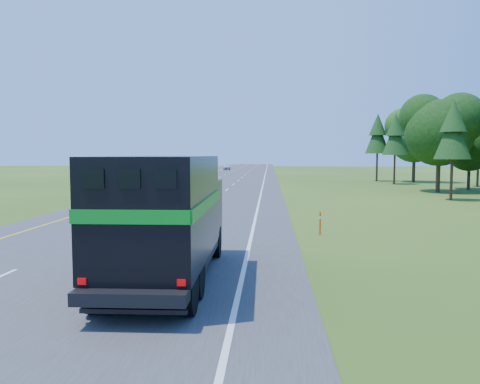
# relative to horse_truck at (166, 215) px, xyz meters

# --- Properties ---
(road) EXTENTS (15.00, 260.00, 0.04)m
(road) POSITION_rel_horse_truck_xyz_m (-3.33, 38.56, -1.97)
(road) COLOR #38383A
(road) RESTS_ON ground
(lane_markings) EXTENTS (11.15, 260.00, 0.01)m
(lane_markings) POSITION_rel_horse_truck_xyz_m (-3.33, 38.56, -1.95)
(lane_markings) COLOR yellow
(lane_markings) RESTS_ON road
(horse_truck) EXTENTS (2.72, 8.28, 3.65)m
(horse_truck) POSITION_rel_horse_truck_xyz_m (0.00, 0.00, 0.00)
(horse_truck) COLOR black
(horse_truck) RESTS_ON road
(white_suv) EXTENTS (3.28, 6.98, 1.93)m
(white_suv) POSITION_rel_horse_truck_xyz_m (-6.39, 33.52, -0.99)
(white_suv) COLOR white
(white_suv) RESTS_ON road
(far_car) EXTENTS (1.71, 4.08, 1.38)m
(far_car) POSITION_rel_horse_truck_xyz_m (-7.49, 100.48, -1.26)
(far_car) COLOR silver
(far_car) RESTS_ON road
(delineator) EXTENTS (0.09, 0.05, 1.06)m
(delineator) POSITION_rel_horse_truck_xyz_m (5.33, 8.43, -1.42)
(delineator) COLOR #FF410D
(delineator) RESTS_ON ground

